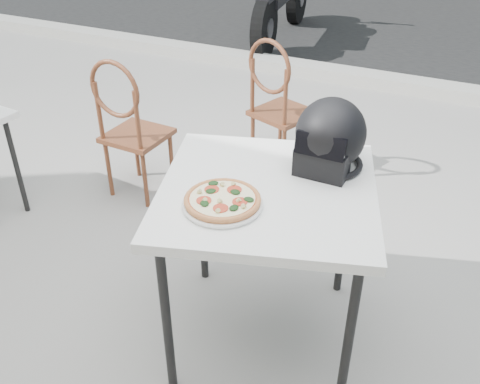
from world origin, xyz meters
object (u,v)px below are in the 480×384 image
at_px(plate, 223,204).
at_px(cafe_chair_main, 277,99).
at_px(helmet, 330,138).
at_px(cafe_chair_side, 128,122).
at_px(cafe_table_main, 267,203).
at_px(pizza, 222,199).

xyz_separation_m(plate, cafe_chair_main, (-0.45, 1.69, -0.29)).
xyz_separation_m(helmet, cafe_chair_side, (-1.43, 0.50, -0.42)).
bearing_deg(plate, cafe_chair_main, 104.91).
bearing_deg(cafe_chair_side, cafe_table_main, 151.69).
distance_m(helmet, cafe_chair_side, 1.57).
bearing_deg(cafe_table_main, helmet, 58.52).
relative_size(pizza, helmet, 1.07).
height_order(pizza, helmet, helmet).
relative_size(pizza, cafe_chair_main, 0.34).
distance_m(plate, pizza, 0.02).
bearing_deg(pizza, helmet, 60.18).
relative_size(cafe_table_main, plate, 3.25).
bearing_deg(cafe_table_main, cafe_chair_main, 110.36).
distance_m(pizza, cafe_chair_side, 1.54).
distance_m(cafe_table_main, cafe_chair_side, 1.49).
height_order(cafe_table_main, cafe_chair_main, cafe_chair_main).
xyz_separation_m(cafe_table_main, plate, (-0.10, -0.20, 0.08)).
distance_m(cafe_table_main, cafe_chair_main, 1.61).
bearing_deg(helmet, pizza, -119.03).
bearing_deg(cafe_chair_main, pizza, 125.16).
distance_m(plate, cafe_chair_main, 1.77).
height_order(cafe_table_main, pizza, pizza).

